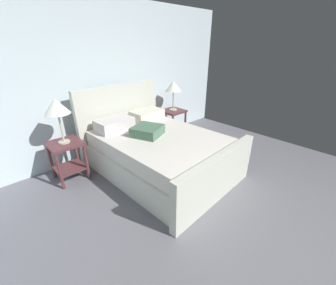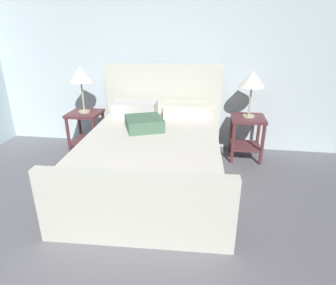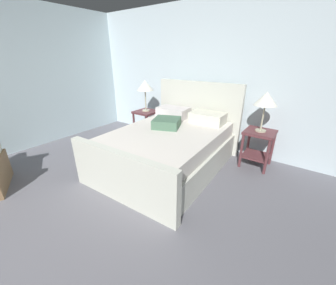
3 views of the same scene
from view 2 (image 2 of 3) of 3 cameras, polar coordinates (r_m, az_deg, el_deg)
The scene contains 6 objects.
wall_back at distance 4.24m, azimuth 0.49°, elevation 16.31°, with size 5.39×0.12×2.57m, color silver.
bed at distance 3.31m, azimuth -2.83°, elevation -2.17°, with size 1.72×2.22×1.25m.
nightstand_right at distance 4.03m, azimuth 15.50°, elevation 2.29°, with size 0.44×0.44×0.60m.
table_lamp_right at distance 3.86m, azimuth 16.54°, elevation 11.90°, with size 0.33×0.33×0.60m.
nightstand_left at distance 4.26m, azimuth -16.09°, elevation 3.29°, with size 0.44×0.44×0.60m.
table_lamp_left at distance 4.10m, azimuth -17.15°, elevation 12.71°, with size 0.34×0.34×0.63m.
Camera 2 is at (0.56, -0.75, 1.71)m, focal length 30.45 mm.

